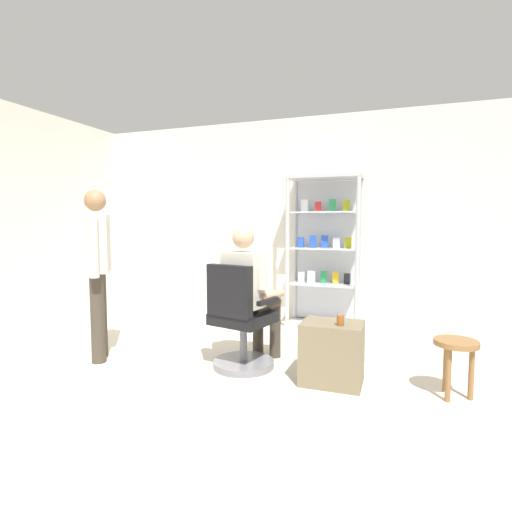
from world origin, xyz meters
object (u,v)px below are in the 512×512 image
object	(u,v)px
display_cabinet_main	(325,251)
tea_glass	(340,320)
seated_shopkeeper	(250,289)
office_chair	(240,326)
wooden_stool	(456,352)
standing_customer	(97,264)
storage_crate	(332,353)

from	to	relation	value
display_cabinet_main	tea_glass	distance (m)	2.01
display_cabinet_main	seated_shopkeeper	size ratio (longest dim) A/B	1.47
seated_shopkeeper	office_chair	bearing A→B (deg)	-103.37
wooden_stool	standing_customer	bearing A→B (deg)	-175.95
seated_shopkeeper	tea_glass	world-z (taller)	seated_shopkeeper
tea_glass	wooden_stool	xyz separation A→B (m)	(0.85, 0.11, -0.20)
display_cabinet_main	wooden_stool	distance (m)	2.31
display_cabinet_main	wooden_stool	world-z (taller)	display_cabinet_main
seated_shopkeeper	standing_customer	world-z (taller)	standing_customer
seated_shopkeeper	tea_glass	xyz separation A→B (m)	(0.87, -0.28, -0.16)
tea_glass	standing_customer	xyz separation A→B (m)	(-2.28, -0.11, 0.38)
standing_customer	tea_glass	bearing A→B (deg)	2.69
standing_customer	office_chair	bearing A→B (deg)	9.29
office_chair	tea_glass	size ratio (longest dim) A/B	11.48
office_chair	tea_glass	distance (m)	0.93
seated_shopkeeper	wooden_stool	size ratio (longest dim) A/B	2.90
office_chair	seated_shopkeeper	bearing A→B (deg)	76.63
wooden_stool	display_cabinet_main	bearing A→B (deg)	126.24
display_cabinet_main	seated_shopkeeper	xyz separation A→B (m)	(-0.40, -1.63, -0.25)
display_cabinet_main	storage_crate	distance (m)	2.01
storage_crate	wooden_stool	size ratio (longest dim) A/B	1.15
storage_crate	standing_customer	distance (m)	2.32
storage_crate	seated_shopkeeper	bearing A→B (deg)	165.78
storage_crate	standing_customer	size ratio (longest dim) A/B	0.31
display_cabinet_main	tea_glass	xyz separation A→B (m)	(0.47, -1.91, -0.41)
storage_crate	tea_glass	bearing A→B (deg)	-45.42
office_chair	wooden_stool	size ratio (longest dim) A/B	2.16
display_cabinet_main	storage_crate	bearing A→B (deg)	-77.82
office_chair	storage_crate	world-z (taller)	office_chair
storage_crate	standing_customer	bearing A→B (deg)	-175.30
standing_customer	wooden_stool	bearing A→B (deg)	4.05
seated_shopkeeper	wooden_stool	distance (m)	1.76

